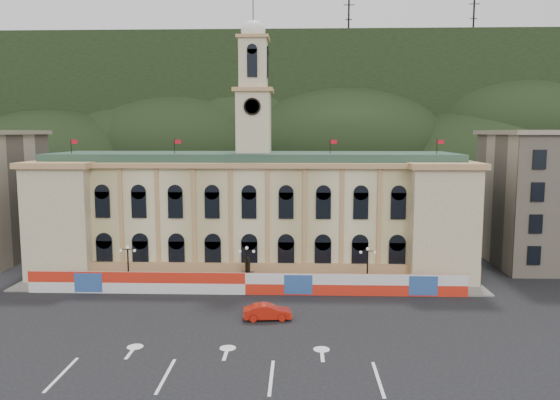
{
  "coord_description": "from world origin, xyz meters",
  "views": [
    {
      "loc": [
        5.98,
        -44.95,
        18.31
      ],
      "look_at": [
        3.84,
        18.0,
        10.47
      ],
      "focal_mm": 35.0,
      "sensor_mm": 36.0,
      "label": 1
    }
  ],
  "objects": [
    {
      "name": "ground",
      "position": [
        0.0,
        0.0,
        0.0
      ],
      "size": [
        260.0,
        260.0,
        0.0
      ],
      "primitive_type": "plane",
      "color": "black",
      "rests_on": "ground"
    },
    {
      "name": "lane_markings",
      "position": [
        0.0,
        -5.0,
        0.0
      ],
      "size": [
        26.0,
        10.0,
        0.02
      ],
      "primitive_type": null,
      "color": "white",
      "rests_on": "ground"
    },
    {
      "name": "hill_ridge",
      "position": [
        0.03,
        121.99,
        19.48
      ],
      "size": [
        230.0,
        80.0,
        64.0
      ],
      "color": "black",
      "rests_on": "ground"
    },
    {
      "name": "city_hall",
      "position": [
        0.0,
        27.63,
        7.85
      ],
      "size": [
        56.2,
        17.6,
        37.1
      ],
      "color": "beige",
      "rests_on": "ground"
    },
    {
      "name": "hoarding_fence",
      "position": [
        0.06,
        15.07,
        1.25
      ],
      "size": [
        50.0,
        0.44,
        2.5
      ],
      "color": "red",
      "rests_on": "ground"
    },
    {
      "name": "pavement",
      "position": [
        0.0,
        17.75,
        0.08
      ],
      "size": [
        56.0,
        5.5,
        0.16
      ],
      "primitive_type": "cube",
      "color": "slate",
      "rests_on": "ground"
    },
    {
      "name": "statue",
      "position": [
        0.0,
        18.0,
        1.19
      ],
      "size": [
        1.4,
        1.4,
        3.72
      ],
      "color": "#595651",
      "rests_on": "ground"
    },
    {
      "name": "lamp_left",
      "position": [
        -14.0,
        17.0,
        3.07
      ],
      "size": [
        1.96,
        0.44,
        5.15
      ],
      "color": "black",
      "rests_on": "ground"
    },
    {
      "name": "lamp_center",
      "position": [
        0.0,
        17.0,
        3.07
      ],
      "size": [
        1.96,
        0.44,
        5.15
      ],
      "color": "black",
      "rests_on": "ground"
    },
    {
      "name": "lamp_right",
      "position": [
        14.0,
        17.0,
        3.07
      ],
      "size": [
        1.96,
        0.44,
        5.15
      ],
      "color": "black",
      "rests_on": "ground"
    },
    {
      "name": "red_sedan",
      "position": [
        2.99,
        6.76,
        0.78
      ],
      "size": [
        2.69,
        5.11,
        1.56
      ],
      "primitive_type": "imported",
      "rotation": [
        0.0,
        0.0,
        1.68
      ],
      "color": "red",
      "rests_on": "ground"
    }
  ]
}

